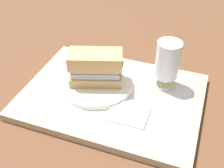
{
  "coord_description": "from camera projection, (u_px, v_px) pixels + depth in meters",
  "views": [
    {
      "loc": [
        0.19,
        -0.51,
        0.49
      ],
      "look_at": [
        0.0,
        0.0,
        0.05
      ],
      "focal_mm": 45.93,
      "sensor_mm": 36.0,
      "label": 1
    }
  ],
  "objects": [
    {
      "name": "sandwich",
      "position": [
        97.0,
        67.0,
        0.71
      ],
      "size": [
        0.14,
        0.1,
        0.08
      ],
      "rotation": [
        0.0,
        0.0,
        0.32
      ],
      "color": "tan",
      "rests_on": "plate"
    },
    {
      "name": "ground_plane",
      "position": [
        112.0,
        99.0,
        0.73
      ],
      "size": [
        3.0,
        3.0,
        0.0
      ],
      "primitive_type": "plane",
      "color": "brown"
    },
    {
      "name": "tray",
      "position": [
        112.0,
        96.0,
        0.72
      ],
      "size": [
        0.44,
        0.32,
        0.02
      ],
      "primitive_type": "cube",
      "color": "tan",
      "rests_on": "ground_plane"
    },
    {
      "name": "beer_glass",
      "position": [
        167.0,
        63.0,
        0.7
      ],
      "size": [
        0.06,
        0.06,
        0.12
      ],
      "color": "silver",
      "rests_on": "placemat"
    },
    {
      "name": "napkin_folded",
      "position": [
        128.0,
        114.0,
        0.65
      ],
      "size": [
        0.09,
        0.07,
        0.01
      ],
      "primitive_type": "cube",
      "color": "white",
      "rests_on": "placemat"
    },
    {
      "name": "placemat",
      "position": [
        112.0,
        93.0,
        0.72
      ],
      "size": [
        0.38,
        0.27,
        0.0
      ],
      "primitive_type": "cube",
      "color": "silver",
      "rests_on": "tray"
    },
    {
      "name": "plate",
      "position": [
        96.0,
        83.0,
        0.74
      ],
      "size": [
        0.19,
        0.19,
        0.01
      ],
      "primitive_type": "cylinder",
      "color": "silver",
      "rests_on": "placemat"
    }
  ]
}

